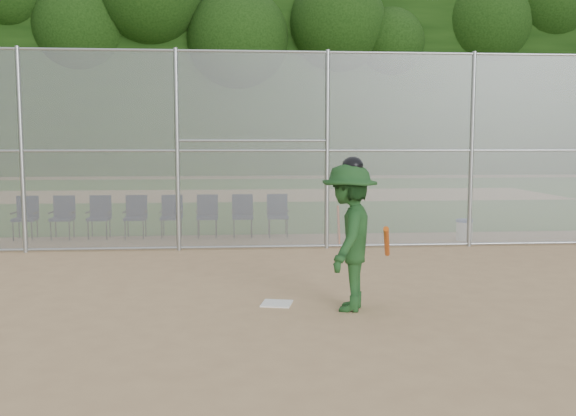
{
  "coord_description": "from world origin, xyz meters",
  "views": [
    {
      "loc": [
        -0.85,
        -7.89,
        2.2
      ],
      "look_at": [
        0.0,
        2.5,
        1.1
      ],
      "focal_mm": 40.0,
      "sensor_mm": 36.0,
      "label": 1
    }
  ],
  "objects": [
    {
      "name": "chair_2",
      "position": [
        -3.93,
        6.72,
        0.48
      ],
      "size": [
        0.54,
        0.52,
        0.96
      ],
      "primitive_type": null,
      "color": "#101C3D",
      "rests_on": "ground"
    },
    {
      "name": "treeline",
      "position": [
        0.0,
        20.0,
        5.5
      ],
      "size": [
        81.0,
        60.0,
        11.0
      ],
      "color": "black",
      "rests_on": "ground"
    },
    {
      "name": "home_plate",
      "position": [
        -0.31,
        0.56,
        0.01
      ],
      "size": [
        0.47,
        0.47,
        0.02
      ],
      "primitive_type": "cube",
      "rotation": [
        0.0,
        0.0,
        -0.23
      ],
      "color": "white",
      "rests_on": "ground"
    },
    {
      "name": "chair_3",
      "position": [
        -3.12,
        6.72,
        0.48
      ],
      "size": [
        0.54,
        0.52,
        0.96
      ],
      "primitive_type": null,
      "color": "#101C3D",
      "rests_on": "ground"
    },
    {
      "name": "chair_6",
      "position": [
        -0.7,
        6.72,
        0.48
      ],
      "size": [
        0.54,
        0.52,
        0.96
      ],
      "primitive_type": null,
      "color": "#101C3D",
      "rests_on": "ground"
    },
    {
      "name": "water_cooler",
      "position": [
        4.18,
        5.78,
        0.24
      ],
      "size": [
        0.37,
        0.37,
        0.47
      ],
      "color": "white",
      "rests_on": "ground"
    },
    {
      "name": "chair_1",
      "position": [
        -4.73,
        6.72,
        0.48
      ],
      "size": [
        0.54,
        0.52,
        0.96
      ],
      "primitive_type": null,
      "color": "#101C3D",
      "rests_on": "ground"
    },
    {
      "name": "chair_4",
      "position": [
        -2.31,
        6.72,
        0.48
      ],
      "size": [
        0.54,
        0.52,
        0.96
      ],
      "primitive_type": null,
      "color": "#101C3D",
      "rests_on": "ground"
    },
    {
      "name": "dirt_patch_far",
      "position": [
        0.0,
        18.0,
        0.01
      ],
      "size": [
        24.0,
        24.0,
        0.0
      ],
      "primitive_type": "plane",
      "color": "tan",
      "rests_on": "ground"
    },
    {
      "name": "batter_at_plate",
      "position": [
        0.61,
        0.22,
        0.97
      ],
      "size": [
        1.09,
        1.48,
        2.0
      ],
      "color": "#1C461D",
      "rests_on": "ground"
    },
    {
      "name": "ground",
      "position": [
        0.0,
        0.0,
        0.0
      ],
      "size": [
        100.0,
        100.0,
        0.0
      ],
      "primitive_type": "plane",
      "color": "tan",
      "rests_on": "ground"
    },
    {
      "name": "backstop_fence",
      "position": [
        0.0,
        5.0,
        2.07
      ],
      "size": [
        16.09,
        0.09,
        4.0
      ],
      "color": "gray",
      "rests_on": "ground"
    },
    {
      "name": "chair_7",
      "position": [
        0.11,
        6.72,
        0.48
      ],
      "size": [
        0.54,
        0.52,
        0.96
      ],
      "primitive_type": null,
      "color": "#101C3D",
      "rests_on": "ground"
    },
    {
      "name": "chair_5",
      "position": [
        -1.5,
        6.72,
        0.48
      ],
      "size": [
        0.54,
        0.52,
        0.96
      ],
      "primitive_type": null,
      "color": "#101C3D",
      "rests_on": "ground"
    },
    {
      "name": "spare_bats",
      "position": [
        1.46,
        5.37,
        0.42
      ],
      "size": [
        0.36,
        0.32,
        0.83
      ],
      "color": "#D84C14",
      "rests_on": "ground"
    },
    {
      "name": "grass_strip",
      "position": [
        0.0,
        18.0,
        0.01
      ],
      "size": [
        100.0,
        100.0,
        0.0
      ],
      "primitive_type": "plane",
      "color": "#33631D",
      "rests_on": "ground"
    },
    {
      "name": "chair_0",
      "position": [
        -5.54,
        6.72,
        0.48
      ],
      "size": [
        0.54,
        0.52,
        0.96
      ],
      "primitive_type": null,
      "color": "#101C3D",
      "rests_on": "ground"
    }
  ]
}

